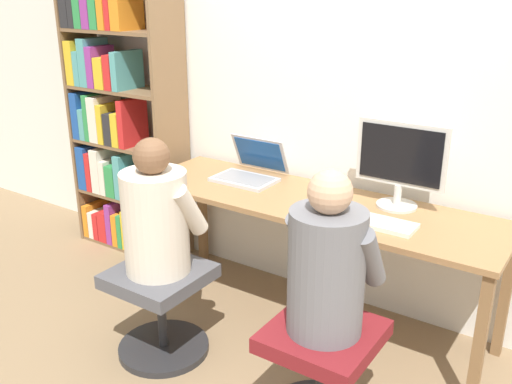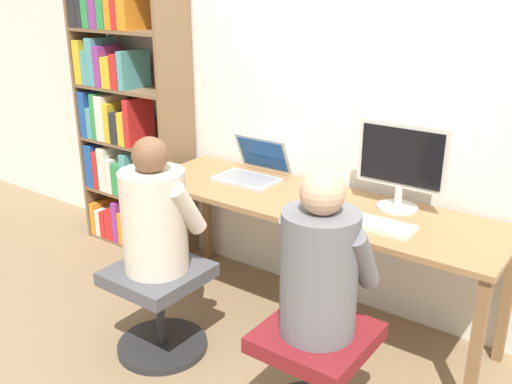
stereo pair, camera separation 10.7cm
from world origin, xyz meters
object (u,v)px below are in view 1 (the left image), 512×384
desktop_monitor (400,164)px  keyboard (371,221)px  office_chair_left (322,368)px  person_at_monitor (327,264)px  office_chair_right (161,303)px  laptop (250,171)px  bookshelf (114,119)px  person_at_laptop (156,216)px

desktop_monitor → keyboard: 0.36m
desktop_monitor → keyboard: bearing=-95.1°
desktop_monitor → office_chair_left: bearing=-87.8°
person_at_monitor → office_chair_right: bearing=-179.8°
desktop_monitor → office_chair_left: 1.11m
keyboard → office_chair_right: keyboard is taller
laptop → desktop_monitor: bearing=3.7°
laptop → bookshelf: (-1.17, 0.03, 0.16)m
desktop_monitor → person_at_laptop: (-0.90, -0.85, -0.20)m
laptop → bookshelf: size_ratio=0.19×
person_at_laptop → bookshelf: bearing=144.6°
office_chair_right → office_chair_left: bearing=-0.1°
bookshelf → office_chair_right: bearing=-35.6°
person_at_monitor → bookshelf: 2.27m
person_at_monitor → keyboard: bearing=95.8°
laptop → bookshelf: bookshelf is taller
office_chair_left → bookshelf: size_ratio=0.25×
office_chair_left → desktop_monitor: bearing=92.2°
keyboard → office_chair_left: (0.06, -0.58, -0.47)m
desktop_monitor → laptop: size_ratio=1.30×
person_at_monitor → person_at_laptop: 0.94m
desktop_monitor → office_chair_right: 1.43m
person_at_monitor → bookshelf: (-2.10, 0.83, 0.17)m
office_chair_right → bookshelf: 1.58m
laptop → keyboard: (0.87, -0.22, -0.04)m
laptop → office_chair_right: 0.95m
office_chair_left → office_chair_right: size_ratio=1.00×
office_chair_right → person_at_monitor: bearing=0.2°
desktop_monitor → bookshelf: 2.07m
office_chair_left → person_at_laptop: 1.06m
person_at_laptop → bookshelf: size_ratio=0.35×
laptop → person_at_monitor: size_ratio=0.52×
laptop → person_at_monitor: person_at_monitor is taller
keyboard → bookshelf: bookshelf is taller
office_chair_left → person_at_laptop: bearing=179.5°
keyboard → office_chair_left: bearing=-84.3°
person_at_laptop → person_at_monitor: bearing=-0.1°
person_at_monitor → person_at_laptop: person_at_monitor is taller
bookshelf → keyboard: bearing=-7.1°
laptop → office_chair_left: bearing=-40.9°
person_at_monitor → person_at_laptop: (-0.94, 0.00, -0.01)m
keyboard → office_chair_right: bearing=-146.6°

